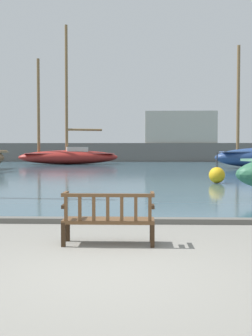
# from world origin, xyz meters

# --- Properties ---
(ground_plane) EXTENTS (160.00, 160.00, 0.00)m
(ground_plane) POSITION_xyz_m (0.00, 0.00, 0.00)
(ground_plane) COLOR gray
(harbor_water) EXTENTS (100.00, 80.00, 0.08)m
(harbor_water) POSITION_xyz_m (0.00, 44.00, 0.04)
(harbor_water) COLOR #385666
(harbor_water) RESTS_ON ground
(quay_edge_kerb) EXTENTS (40.00, 0.30, 0.12)m
(quay_edge_kerb) POSITION_xyz_m (0.00, 3.85, 0.06)
(quay_edge_kerb) COLOR #5B5954
(quay_edge_kerb) RESTS_ON ground
(park_bench) EXTENTS (1.60, 0.52, 0.92)m
(park_bench) POSITION_xyz_m (-0.07, 1.67, 0.47)
(park_bench) COLOR #322113
(park_bench) RESTS_ON ground
(sailboat_distant_harbor) EXTENTS (11.69, 6.12, 15.56)m
(sailboat_distant_harbor) POSITION_xyz_m (-7.49, 41.65, 1.20)
(sailboat_distant_harbor) COLOR maroon
(sailboat_distant_harbor) RESTS_ON harbor_water
(channel_buoy) EXTENTS (0.77, 0.77, 1.47)m
(channel_buoy) POSITION_xyz_m (4.19, 14.65, 0.47)
(channel_buoy) COLOR gold
(channel_buoy) RESTS_ON harbor_water
(far_breakwater) EXTENTS (53.06, 2.40, 7.16)m
(far_breakwater) POSITION_xyz_m (1.31, 54.12, 2.09)
(far_breakwater) COLOR #66605B
(far_breakwater) RESTS_ON ground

